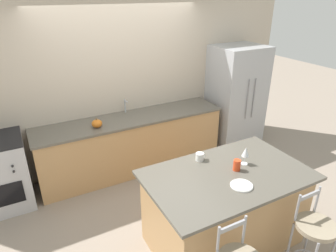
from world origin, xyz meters
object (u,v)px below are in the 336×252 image
object	(u,v)px
refrigerator	(235,97)
tumbler_cup	(237,165)
bar_stool_far	(313,234)
coffee_mug	(200,157)
pumpkin_decoration	(97,124)
dinner_plate	(242,185)
wine_glass	(246,152)

from	to	relation	value
refrigerator	tumbler_cup	bearing A→B (deg)	-129.23
refrigerator	tumbler_cup	size ratio (longest dim) A/B	14.89
refrigerator	bar_stool_far	bearing A→B (deg)	-114.25
coffee_mug	pumpkin_decoration	xyz separation A→B (m)	(-0.78, 1.45, -0.00)
tumbler_cup	dinner_plate	bearing A→B (deg)	-119.53
coffee_mug	tumbler_cup	distance (m)	0.43
dinner_plate	wine_glass	world-z (taller)	wine_glass
bar_stool_far	wine_glass	world-z (taller)	wine_glass
bar_stool_far	coffee_mug	size ratio (longest dim) A/B	7.96
dinner_plate	tumbler_cup	world-z (taller)	tumbler_cup
refrigerator	pumpkin_decoration	size ratio (longest dim) A/B	12.46
coffee_mug	bar_stool_far	bearing A→B (deg)	-64.01
refrigerator	pumpkin_decoration	xyz separation A→B (m)	(-2.54, -0.06, 0.05)
bar_stool_far	dinner_plate	world-z (taller)	bar_stool_far
refrigerator	wine_glass	world-z (taller)	refrigerator
refrigerator	bar_stool_far	size ratio (longest dim) A/B	1.87
coffee_mug	refrigerator	bearing A→B (deg)	40.69
refrigerator	bar_stool_far	distance (m)	2.95
refrigerator	wine_glass	distance (m)	2.28
dinner_plate	refrigerator	bearing A→B (deg)	51.80
wine_glass	tumbler_cup	distance (m)	0.19
pumpkin_decoration	refrigerator	bearing A→B (deg)	1.39
dinner_plate	coffee_mug	bearing A→B (deg)	98.66
coffee_mug	tumbler_cup	xyz separation A→B (m)	(0.23, -0.36, 0.02)
coffee_mug	pumpkin_decoration	distance (m)	1.65
dinner_plate	bar_stool_far	bearing A→B (deg)	-49.26
bar_stool_far	tumbler_cup	bearing A→B (deg)	112.34
bar_stool_far	tumbler_cup	world-z (taller)	tumbler_cup
tumbler_cup	wine_glass	bearing A→B (deg)	19.69
bar_stool_far	wine_glass	distance (m)	1.01
dinner_plate	pumpkin_decoration	xyz separation A→B (m)	(-0.87, 2.06, 0.03)
wine_glass	tumbler_cup	size ratio (longest dim) A/B	1.70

